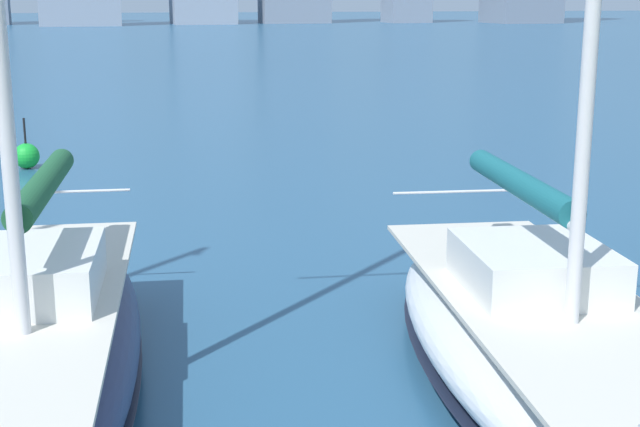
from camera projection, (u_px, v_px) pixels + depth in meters
The scene contains 3 objects.
sailboat_teal at pixel (545, 341), 10.49m from camera, with size 3.91×8.95×10.39m.
sailboat_forest at pixel (38, 351), 9.99m from camera, with size 3.21×9.19×12.71m.
channel_buoy at pixel (27, 156), 24.52m from camera, with size 0.70×0.70×1.40m.
Camera 1 is at (2.52, 2.48, 4.58)m, focal length 50.00 mm.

